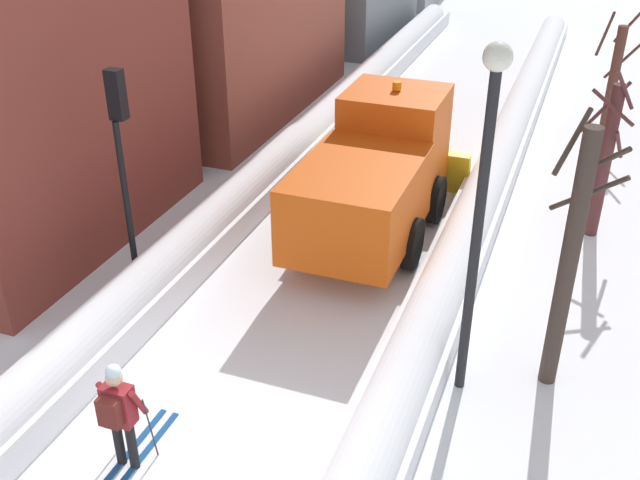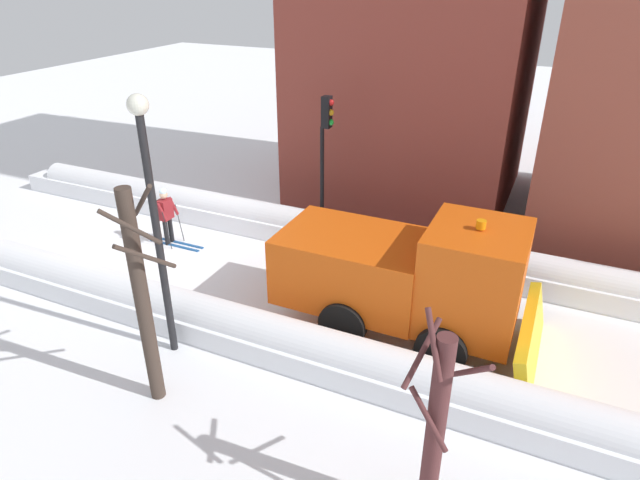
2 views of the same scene
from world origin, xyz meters
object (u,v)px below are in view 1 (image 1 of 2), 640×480
(plow_truck, at_px, (376,173))
(bare_tree_far, at_px, (613,80))
(skier, at_px, (120,412))
(street_lamp, at_px, (482,191))
(traffic_light_pole, at_px, (122,142))
(bare_tree_near, at_px, (569,259))
(bare_tree_mid, at_px, (605,158))

(plow_truck, xyz_separation_m, bare_tree_far, (4.58, 7.88, 0.28))
(plow_truck, xyz_separation_m, skier, (-1.28, -7.91, -0.48))
(street_lamp, xyz_separation_m, bare_tree_far, (1.73, 12.38, -1.79))
(skier, distance_m, traffic_light_pole, 5.26)
(traffic_light_pole, bearing_deg, bare_tree_far, 54.51)
(traffic_light_pole, bearing_deg, bare_tree_near, -0.60)
(plow_truck, relative_size, street_lamp, 1.06)
(bare_tree_near, xyz_separation_m, bare_tree_far, (0.40, 11.71, -0.56))
(plow_truck, distance_m, bare_tree_far, 9.12)
(bare_tree_far, bearing_deg, street_lamp, -97.97)
(plow_truck, relative_size, bare_tree_near, 1.31)
(bare_tree_mid, bearing_deg, bare_tree_near, -94.20)
(traffic_light_pole, distance_m, street_lamp, 6.62)
(street_lamp, distance_m, bare_tree_near, 1.93)
(plow_truck, xyz_separation_m, traffic_light_pole, (-3.71, -3.74, 1.61))
(bare_tree_near, bearing_deg, skier, -143.18)
(bare_tree_mid, distance_m, bare_tree_far, 6.18)
(skier, bearing_deg, bare_tree_far, 69.65)
(plow_truck, relative_size, skier, 3.31)
(bare_tree_near, bearing_deg, bare_tree_far, 88.05)
(skier, relative_size, bare_tree_far, 0.48)
(skier, distance_m, street_lamp, 5.93)
(plow_truck, distance_m, skier, 8.03)
(bare_tree_near, distance_m, bare_tree_mid, 5.56)
(traffic_light_pole, height_order, bare_tree_near, bare_tree_near)
(skier, xyz_separation_m, bare_tree_near, (5.46, 4.09, 1.31))
(plow_truck, relative_size, bare_tree_far, 1.60)
(bare_tree_mid, bearing_deg, bare_tree_far, 90.06)
(street_lamp, relative_size, bare_tree_far, 1.51)
(plow_truck, bearing_deg, street_lamp, -57.67)
(plow_truck, height_order, traffic_light_pole, traffic_light_pole)
(bare_tree_near, distance_m, bare_tree_far, 11.73)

